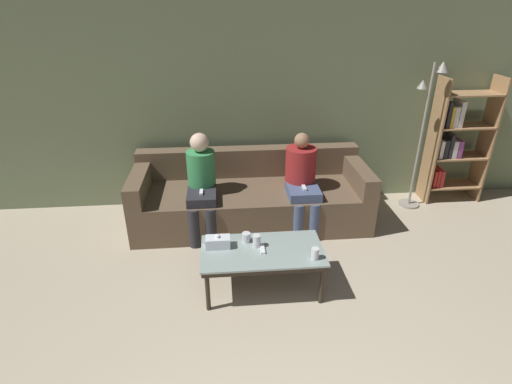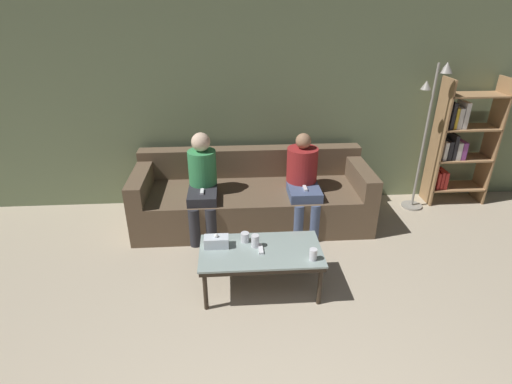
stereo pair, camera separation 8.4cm
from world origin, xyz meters
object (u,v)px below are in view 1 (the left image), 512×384
object	(u,v)px
game_remote	(263,249)
cup_far_center	(246,237)
couch	(251,198)
standing_lamp	(425,122)
tissue_box	(218,242)
bookshelf	(453,141)
seated_person_left_end	(201,182)
seated_person_mid_left	(302,179)
cup_near_right	(315,254)
cup_near_left	(257,241)
coffee_table	(263,254)

from	to	relation	value
game_remote	cup_far_center	bearing A→B (deg)	132.87
couch	standing_lamp	world-z (taller)	standing_lamp
tissue_box	standing_lamp	xyz separation A→B (m)	(2.52, 1.42, 0.64)
bookshelf	standing_lamp	bearing A→B (deg)	-164.43
couch	seated_person_left_end	size ratio (longest dim) A/B	2.36
couch	standing_lamp	distance (m)	2.28
standing_lamp	seated_person_mid_left	bearing A→B (deg)	-165.51
cup_near_right	standing_lamp	world-z (taller)	standing_lamp
bookshelf	cup_far_center	bearing A→B (deg)	-151.53
bookshelf	seated_person_mid_left	xyz separation A→B (m)	(-2.06, -0.54, -0.20)
cup_near_left	tissue_box	world-z (taller)	tissue_box
tissue_box	seated_person_mid_left	distance (m)	1.41
cup_far_center	seated_person_mid_left	world-z (taller)	seated_person_mid_left
couch	cup_far_center	distance (m)	1.17
coffee_table	tissue_box	distance (m)	0.42
cup_near_left	bookshelf	xyz separation A→B (m)	(2.68, 1.59, 0.32)
cup_near_right	seated_person_mid_left	world-z (taller)	seated_person_mid_left
coffee_table	seated_person_left_end	distance (m)	1.25
cup_far_center	tissue_box	world-z (taller)	tissue_box
couch	cup_near_left	bearing A→B (deg)	-92.12
couch	coffee_table	bearing A→B (deg)	-89.86
cup_far_center	seated_person_left_end	size ratio (longest dim) A/B	0.08
game_remote	tissue_box	bearing A→B (deg)	168.18
tissue_box	cup_near_left	bearing A→B (deg)	-4.34
couch	coffee_table	world-z (taller)	couch
bookshelf	game_remote	bearing A→B (deg)	-147.92
coffee_table	tissue_box	world-z (taller)	tissue_box
cup_near_right	seated_person_left_end	distance (m)	1.62
couch	seated_person_left_end	xyz separation A→B (m)	(-0.57, -0.21, 0.32)
cup_near_right	tissue_box	xyz separation A→B (m)	(-0.83, 0.26, -0.00)
coffee_table	game_remote	world-z (taller)	game_remote
cup_near_right	game_remote	bearing A→B (deg)	157.99
coffee_table	seated_person_left_end	bearing A→B (deg)	117.51
couch	game_remote	world-z (taller)	couch
couch	seated_person_mid_left	bearing A→B (deg)	-19.28
seated_person_mid_left	cup_far_center	bearing A→B (deg)	-126.23
cup_near_right	seated_person_left_end	xyz separation A→B (m)	(-1.00, 1.27, 0.14)
standing_lamp	cup_near_right	bearing A→B (deg)	-135.04
cup_near_left	cup_near_right	size ratio (longest dim) A/B	1.13
couch	seated_person_mid_left	distance (m)	0.68
cup_near_right	tissue_box	distance (m)	0.87
tissue_box	seated_person_mid_left	xyz separation A→B (m)	(0.96, 1.02, 0.13)
couch	standing_lamp	size ratio (longest dim) A/B	1.49
couch	seated_person_mid_left	size ratio (longest dim) A/B	2.43
cup_far_center	standing_lamp	distance (m)	2.71
standing_lamp	seated_person_mid_left	world-z (taller)	standing_lamp
tissue_box	game_remote	world-z (taller)	tissue_box
bookshelf	standing_lamp	distance (m)	0.61
standing_lamp	seated_person_mid_left	size ratio (longest dim) A/B	1.62
couch	game_remote	distance (m)	1.31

